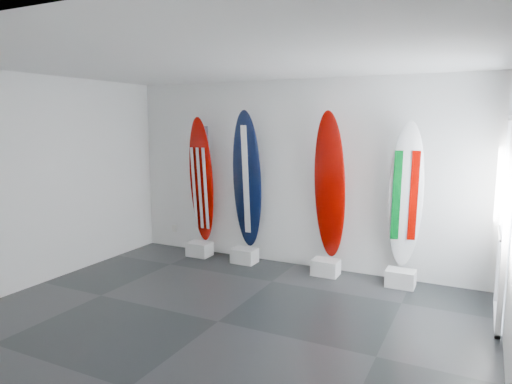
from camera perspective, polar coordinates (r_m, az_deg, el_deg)
The scene contains 15 objects.
floor at distance 5.68m, azimuth -4.71°, elevation -15.65°, with size 6.00×6.00×0.00m, color black.
ceiling at distance 5.22m, azimuth -5.14°, elevation 15.92°, with size 6.00×6.00×0.00m, color white.
wall_back at distance 7.47m, azimuth 5.10°, elevation 2.22°, with size 6.00×6.00×0.00m, color white.
wall_front at distance 3.42m, azimuth -27.41°, elevation -6.55°, with size 6.00×6.00×0.00m, color white.
wall_left at distance 7.26m, azimuth -25.59°, elevation 1.20°, with size 5.00×5.00×0.00m, color white.
display_block_usa at distance 8.23m, azimuth -6.99°, elevation -7.01°, with size 0.40×0.30×0.24m, color silver.
surfboard_usa at distance 8.07m, azimuth -6.76°, elevation 1.45°, with size 0.49×0.08×2.18m, color #7D0400.
display_block_navy at distance 7.79m, azimuth -1.43°, elevation -7.85°, with size 0.40×0.30×0.24m, color silver.
surfboard_navy at distance 7.62m, azimuth -1.12°, elevation 1.48°, with size 0.52×0.08×2.29m, color black.
display_block_swiss at distance 7.27m, azimuth 8.59°, elevation -9.18°, with size 0.40×0.30×0.24m, color silver.
surfboard_swiss at distance 7.08m, azimuth 9.07°, elevation 0.74°, with size 0.51×0.08×2.27m, color #7D0400.
display_block_italy at distance 7.03m, azimuth 17.40°, elevation -10.12°, with size 0.40×0.30×0.24m, color silver.
surfboard_italy at distance 6.85m, azimuth 17.98°, elevation -0.49°, with size 0.48×0.08×2.13m, color silver.
wall_outlet at distance 8.84m, azimuth -10.05°, elevation -4.45°, with size 0.09×0.02×0.13m, color silver.
glass_door at distance 6.04m, azimuth 28.68°, elevation -1.09°, with size 0.12×1.16×2.85m, color white, non-canonical shape.
Camera 1 is at (2.70, -4.42, 2.34)m, focal length 32.42 mm.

